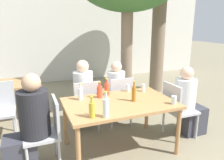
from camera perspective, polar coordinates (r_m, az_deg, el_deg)
ground_plane at (r=3.47m, az=1.91°, el=-17.44°), size 30.00×30.00×0.00m
cafe_building_wall at (r=7.13m, az=-12.25°, el=10.94°), size 10.00×0.08×2.80m
dining_table_front at (r=3.16m, az=2.02°, el=-7.00°), size 1.55×0.99×0.75m
dining_table_back at (r=4.55m, az=-26.65°, el=-1.96°), size 1.34×0.80×0.75m
patio_chair_0 at (r=3.00m, az=-16.40°, el=-12.11°), size 0.44×0.44×0.92m
patio_chair_1 at (r=3.71m, az=16.54°, el=-6.78°), size 0.44×0.44×0.92m
patio_chair_2 at (r=3.76m, az=-6.84°, el=-5.94°), size 0.44×0.44×0.92m
patio_chair_3 at (r=3.95m, az=1.92°, el=-4.80°), size 0.44×0.44×0.92m
patio_chair_4 at (r=3.99m, az=-27.11°, el=-6.31°), size 0.44×0.44×0.92m
person_seated_0 at (r=2.97m, az=-20.93°, el=-11.61°), size 0.59×0.37×1.27m
person_seated_1 at (r=3.85m, az=19.37°, el=-6.13°), size 0.57×0.34×1.18m
person_seated_2 at (r=3.96m, az=-7.73°, el=-4.38°), size 0.34×0.57×1.24m
person_seated_3 at (r=4.16m, az=0.60°, el=-3.79°), size 0.32×0.56×1.18m
water_bottle_0 at (r=3.22m, az=-8.26°, el=-3.52°), size 0.07×0.07×0.25m
oil_cruet_1 at (r=2.62m, az=-5.25°, el=-7.65°), size 0.07×0.07×0.27m
soda_bottle_2 at (r=3.40m, az=-1.35°, el=-2.23°), size 0.08×0.08×0.26m
amber_bottle_3 at (r=3.14m, az=5.73°, el=-3.50°), size 0.06×0.06×0.30m
soda_bottle_4 at (r=3.27m, az=-3.27°, el=-3.01°), size 0.08×0.08×0.25m
water_bottle_5 at (r=2.61m, az=-1.62°, el=-7.13°), size 0.08×0.08×0.32m
drinking_glass_0 at (r=3.61m, az=8.17°, el=-2.02°), size 0.06×0.06×0.12m
drinking_glass_1 at (r=3.58m, az=4.17°, el=-2.06°), size 0.06×0.06×0.12m
drinking_glass_2 at (r=3.15m, az=15.87°, el=-5.04°), size 0.07×0.07×0.12m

